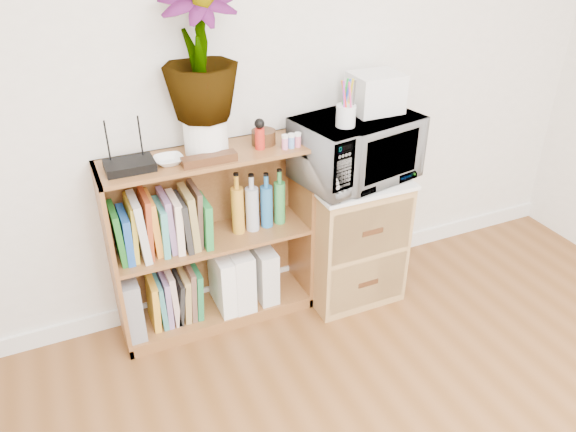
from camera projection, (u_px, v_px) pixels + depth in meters
skirting_board at (268, 278)px, 3.26m from camera, size 4.00×0.02×0.10m
bookshelf at (213, 241)px, 2.82m from camera, size 1.00×0.30×0.95m
wicker_unit at (349, 237)px, 3.08m from camera, size 0.50×0.45×0.70m
microwave at (356, 148)px, 2.81m from camera, size 0.65×0.50×0.33m
pen_cup at (346, 116)px, 2.60m from camera, size 0.09×0.09×0.10m
small_appliance at (375, 93)px, 2.76m from camera, size 0.24×0.20×0.19m
router at (130, 166)px, 2.43m from camera, size 0.21×0.14×0.04m
white_bowl at (169, 160)px, 2.48m from camera, size 0.13×0.13×0.03m
plant_pot at (206, 135)px, 2.56m from camera, size 0.20×0.20×0.17m
potted_plant at (199, 51)px, 2.36m from camera, size 0.33×0.33×0.59m
trinket_box at (209, 159)px, 2.48m from camera, size 0.25×0.06×0.04m
kokeshi_doll at (260, 139)px, 2.61m from camera, size 0.05×0.05×0.10m
wooden_bowl at (264, 137)px, 2.67m from camera, size 0.12×0.12×0.07m
paint_jars at (291, 142)px, 2.63m from camera, size 0.12×0.04×0.06m
file_box at (129, 302)px, 2.78m from camera, size 0.10×0.26×0.33m
magazine_holder_left at (224, 280)px, 2.95m from camera, size 0.10×0.26×0.32m
magazine_holder_mid at (238, 275)px, 2.97m from camera, size 0.11×0.27×0.34m
magazine_holder_right at (263, 271)px, 3.03m from camera, size 0.10×0.25×0.31m
cookbooks at (161, 224)px, 2.65m from camera, size 0.45×0.20×0.31m
liquor_bottles at (257, 201)px, 2.82m from camera, size 0.29×0.07×0.32m
lower_books at (175, 296)px, 2.87m from camera, size 0.27×0.19×0.30m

